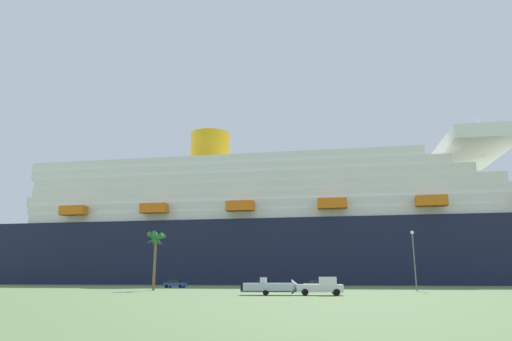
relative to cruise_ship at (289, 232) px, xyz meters
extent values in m
plane|color=#567042|center=(6.91, -37.37, -16.18)|extent=(600.00, 600.00, 0.00)
cube|color=#191E38|center=(1.02, 0.09, -6.94)|extent=(188.03, 48.31, 18.49)
cylinder|color=#191E38|center=(-91.93, -5.19, -6.94)|extent=(39.89, 39.89, 18.49)
cube|color=white|center=(1.02, 0.09, 3.76)|extent=(165.55, 44.02, 2.90)
cube|color=white|center=(-2.70, -0.12, 6.66)|extent=(159.60, 43.15, 2.90)
cube|color=white|center=(-6.42, -0.34, 9.56)|extent=(154.30, 41.86, 2.90)
cube|color=white|center=(-10.14, -0.55, 12.46)|extent=(143.95, 40.99, 2.90)
cube|color=white|center=(-13.86, -0.76, 15.36)|extent=(136.10, 40.21, 2.90)
cube|color=white|center=(-17.57, -0.97, 18.26)|extent=(131.74, 39.15, 2.90)
cube|color=white|center=(-21.29, -1.18, 21.16)|extent=(125.18, 37.84, 2.90)
cube|color=white|center=(56.78, 3.26, 24.61)|extent=(20.95, 42.58, 4.00)
cylinder|color=yellow|center=(-26.87, -1.50, 28.53)|extent=(14.36, 14.36, 11.84)
cylinder|color=silver|center=(60.50, 3.47, 28.61)|extent=(0.80, 0.80, 12.00)
cube|color=orange|center=(-62.93, -23.24, 5.79)|extent=(8.17, 3.65, 2.80)
cube|color=orange|center=(-36.90, -21.76, 5.79)|extent=(8.17, 3.65, 2.80)
cube|color=orange|center=(-10.88, -20.28, 5.79)|extent=(8.17, 3.65, 2.80)
cube|color=orange|center=(15.14, -18.80, 5.79)|extent=(8.17, 3.65, 2.80)
cube|color=orange|center=(41.17, -17.32, 5.79)|extent=(8.17, 3.65, 2.80)
cube|color=white|center=(17.29, -86.52, -15.33)|extent=(5.84, 2.83, 0.90)
cube|color=white|center=(18.29, -86.37, -14.43)|extent=(2.27, 2.13, 0.90)
cube|color=#26333F|center=(18.95, -86.27, -14.52)|extent=(0.36, 1.68, 0.63)
cylinder|color=black|center=(19.07, -85.23, -15.78)|extent=(0.83, 0.40, 0.80)
cylinder|color=black|center=(19.38, -87.21, -15.78)|extent=(0.83, 0.40, 0.80)
cylinder|color=black|center=(15.37, -85.81, -15.78)|extent=(0.83, 0.40, 0.80)
cylinder|color=black|center=(15.67, -87.78, -15.78)|extent=(0.83, 0.40, 0.80)
cube|color=#595960|center=(11.14, -87.47, -15.71)|extent=(6.90, 2.81, 0.16)
cube|color=#595960|center=(15.05, -86.87, -15.71)|extent=(2.18, 0.45, 0.10)
cylinder|color=black|center=(10.68, -86.53, -15.86)|extent=(0.67, 0.32, 0.64)
cylinder|color=black|center=(10.99, -88.51, -15.86)|extent=(0.67, 0.32, 0.64)
cube|color=silver|center=(11.14, -87.47, -15.18)|extent=(6.33, 2.92, 0.90)
cone|color=silver|center=(14.54, -86.95, -15.18)|extent=(1.46, 1.97, 1.81)
cube|color=silver|center=(10.53, -87.57, -14.38)|extent=(0.94, 1.11, 0.70)
cube|color=black|center=(7.93, -87.97, -15.18)|extent=(0.43, 0.55, 1.10)
cylinder|color=brown|center=(-11.94, -71.35, -11.97)|extent=(0.46, 0.46, 8.42)
cone|color=#287233|center=(-11.54, -71.31, -7.66)|extent=(1.04, 3.36, 2.03)
cone|color=#287233|center=(-11.69, -71.04, -7.66)|extent=(2.73, 2.39, 2.73)
cone|color=#287233|center=(-12.07, -70.98, -7.66)|extent=(3.20, 1.71, 2.42)
cone|color=#287233|center=(-12.31, -71.20, -7.66)|extent=(1.82, 3.15, 2.48)
cone|color=#287233|center=(-12.29, -71.55, -7.66)|extent=(2.07, 2.94, 2.69)
cone|color=#287233|center=(-11.97, -71.75, -7.66)|extent=(3.32, 0.96, 2.13)
cone|color=#287233|center=(-11.71, -71.69, -7.66)|extent=(3.16, 2.45, 1.91)
sphere|color=#287233|center=(-11.94, -71.35, -7.76)|extent=(1.10, 1.10, 1.10)
cylinder|color=slate|center=(30.63, -66.14, -11.69)|extent=(0.20, 0.20, 8.98)
sphere|color=#F9F2CC|center=(30.63, -66.14, -6.95)|extent=(0.56, 0.56, 0.56)
cube|color=white|center=(13.62, -55.76, -15.50)|extent=(4.41, 1.85, 0.70)
cube|color=#1E232D|center=(13.84, -55.76, -14.87)|extent=(2.48, 1.64, 0.55)
cylinder|color=black|center=(12.19, -56.67, -15.85)|extent=(0.66, 0.23, 0.66)
cylinder|color=black|center=(12.16, -54.91, -15.85)|extent=(0.66, 0.23, 0.66)
cylinder|color=black|center=(15.08, -56.62, -15.85)|extent=(0.66, 0.23, 0.66)
cylinder|color=black|center=(15.04, -54.85, -15.85)|extent=(0.66, 0.23, 0.66)
cube|color=black|center=(1.83, -49.70, -15.50)|extent=(4.42, 2.32, 0.70)
cube|color=#1E232D|center=(2.04, -49.72, -14.87)|extent=(2.56, 1.89, 0.55)
cylinder|color=black|center=(0.33, -50.38, -15.85)|extent=(0.68, 0.31, 0.66)
cylinder|color=black|center=(0.57, -48.64, -15.85)|extent=(0.68, 0.31, 0.66)
cylinder|color=black|center=(3.09, -50.76, -15.85)|extent=(0.68, 0.31, 0.66)
cylinder|color=black|center=(3.33, -49.02, -15.85)|extent=(0.68, 0.31, 0.66)
cube|color=#264C99|center=(-15.38, -54.13, -15.50)|extent=(4.59, 1.94, 0.70)
cube|color=#1E232D|center=(-15.61, -54.13, -14.87)|extent=(2.58, 1.73, 0.55)
cylinder|color=black|center=(-13.88, -53.17, -15.85)|extent=(0.66, 0.23, 0.66)
cylinder|color=black|center=(-13.86, -55.06, -15.85)|extent=(0.66, 0.23, 0.66)
cylinder|color=black|center=(-16.90, -53.20, -15.85)|extent=(0.66, 0.23, 0.66)
cylinder|color=black|center=(-16.88, -55.09, -15.85)|extent=(0.66, 0.23, 0.66)
camera|label=1|loc=(22.66, -143.23, -14.01)|focal=31.52mm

